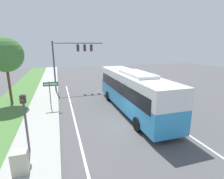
% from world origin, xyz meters
% --- Properties ---
extents(ground_plane, '(80.00, 80.00, 0.00)m').
position_xyz_m(ground_plane, '(0.00, 0.00, 0.00)').
color(ground_plane, '#4C4C4F').
extents(sidewalk, '(2.80, 80.00, 0.12)m').
position_xyz_m(sidewalk, '(-6.20, 0.00, 0.06)').
color(sidewalk, '#9E9E99').
rests_on(sidewalk, ground_plane).
extents(lane_divider_near, '(0.14, 30.00, 0.01)m').
position_xyz_m(lane_divider_near, '(-3.60, 0.00, 0.00)').
color(lane_divider_near, silver).
rests_on(lane_divider_near, ground_plane).
extents(lane_divider_far, '(0.14, 30.00, 0.01)m').
position_xyz_m(lane_divider_far, '(3.60, 0.00, 0.00)').
color(lane_divider_far, silver).
rests_on(lane_divider_far, ground_plane).
extents(bus, '(2.71, 12.21, 3.75)m').
position_xyz_m(bus, '(1.69, 2.57, 2.06)').
color(bus, '#3393D1').
rests_on(bus, ground_plane).
extents(signal_gantry, '(6.51, 0.41, 6.50)m').
position_xyz_m(signal_gantry, '(-2.82, 12.09, 4.78)').
color(signal_gantry, '#4C4C51').
rests_on(signal_gantry, ground_plane).
extents(pedestrian_signal, '(0.28, 0.34, 3.38)m').
position_xyz_m(pedestrian_signal, '(-6.48, -1.73, 2.28)').
color(pedestrian_signal, '#4C4C51').
rests_on(pedestrian_signal, ground_plane).
extents(street_sign, '(1.34, 0.08, 2.70)m').
position_xyz_m(street_sign, '(-5.41, 5.19, 1.89)').
color(street_sign, '#4C4C51').
rests_on(street_sign, ground_plane).
extents(utility_cabinet, '(0.69, 0.55, 1.12)m').
position_xyz_m(utility_cabinet, '(-6.58, -3.62, 0.68)').
color(utility_cabinet, '#B7B29E').
rests_on(utility_cabinet, sidewalk).
extents(roadside_tree, '(3.38, 3.38, 6.68)m').
position_xyz_m(roadside_tree, '(-9.35, 7.76, 5.07)').
color(roadside_tree, brown).
rests_on(roadside_tree, grass_verge).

